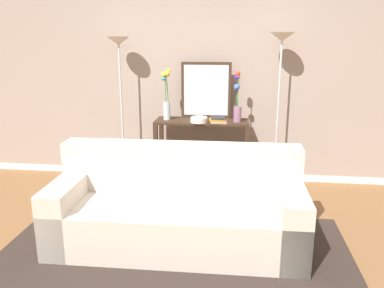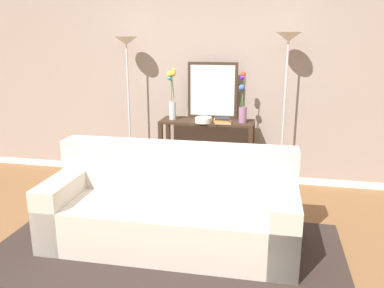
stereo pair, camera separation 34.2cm
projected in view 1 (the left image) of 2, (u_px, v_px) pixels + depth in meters
ground_plane at (177, 264)px, 3.30m from camera, size 16.00×16.00×0.02m
back_wall at (203, 64)px, 4.99m from camera, size 12.00×0.15×3.03m
area_rug at (175, 251)px, 3.47m from camera, size 3.06×1.59×0.01m
couch at (178, 211)px, 3.54m from camera, size 2.23×0.90×0.88m
console_table at (202, 142)px, 4.85m from camera, size 1.14×0.40×0.85m
floor_lamp_left at (120, 70)px, 4.76m from camera, size 0.28×0.28×1.84m
floor_lamp_right at (280, 69)px, 4.53m from camera, size 0.28×0.28×1.89m
wall_mirror at (206, 90)px, 4.85m from camera, size 0.62×0.02×0.69m
vase_tall_flowers at (166, 97)px, 4.74m from camera, size 0.12×0.10×0.62m
vase_short_flowers at (237, 102)px, 4.64m from camera, size 0.10×0.13×0.60m
fruit_bowl at (199, 120)px, 4.65m from camera, size 0.20×0.20×0.07m
book_stack at (218, 120)px, 4.62m from camera, size 0.22×0.17×0.07m
book_row_under_console at (180, 181)px, 5.02m from camera, size 0.37×0.17×0.13m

